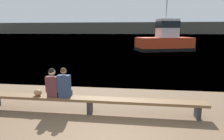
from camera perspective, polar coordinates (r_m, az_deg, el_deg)
name	(u,v)px	position (r m, az deg, el deg)	size (l,w,h in m)	color
water_surface	(137,35)	(128.99, 7.27, 9.96)	(240.00, 240.00, 0.00)	#426B8E
far_shoreline	(138,28)	(163.34, 7.38, 11.77)	(600.00, 12.00, 8.89)	#4C4C42
bench_main	(90,100)	(6.64, -6.38, -8.63)	(7.39, 0.45, 0.50)	brown
person_left	(53,84)	(6.88, -16.54, -3.86)	(0.40, 0.41, 0.97)	#56282D
person_right	(64,85)	(6.74, -13.45, -4.07)	(0.40, 0.40, 0.99)	navy
shopping_bag	(38,93)	(7.21, -20.43, -6.06)	(0.27, 0.21, 0.22)	#9E754C
tugboat_red	(165,41)	(27.63, 14.85, 8.05)	(7.96, 5.63, 7.62)	red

